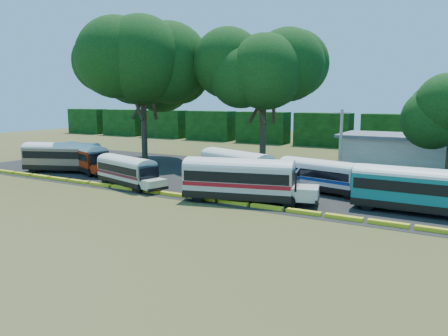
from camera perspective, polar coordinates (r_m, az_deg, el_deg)
The scene contains 15 objects.
ground at distance 38.94m, azimuth -9.22°, elevation -3.69°, with size 160.00×160.00×0.00m, color #364617.
asphalt_strip at distance 48.11m, azimuth 0.81°, elevation -1.13°, with size 64.00×24.00×0.02m, color black.
curb at distance 39.66m, azimuth -8.31°, elevation -3.21°, with size 53.70×0.45×0.30m.
terminal_building at distance 59.93m, azimuth 24.08°, elevation 2.05°, with size 19.00×9.00×4.00m.
treeline_backdrop at distance 81.15m, azimuth 12.83°, elevation 4.92°, with size 130.00×4.00×6.00m.
bus_beige at distance 54.20m, azimuth -20.20°, elevation 1.58°, with size 10.77×6.28×3.47m.
bus_red at distance 53.57m, azimuth -17.76°, elevation 1.52°, with size 10.27×5.66×3.30m.
bus_cream_west at distance 43.51m, azimuth -12.51°, elevation -0.21°, with size 9.27×4.53×2.96m.
bus_cream_east at distance 43.30m, azimuth 1.78°, elevation 0.31°, with size 10.62×6.14×3.42m.
bus_white_red at distance 36.09m, azimuth 2.33°, elevation -1.25°, with size 11.41×5.47×3.65m.
bus_white_blue at distance 40.86m, azimuth 12.51°, elevation -0.76°, with size 9.43×4.29×3.01m.
bus_teal at distance 35.49m, azimuth 23.88°, elevation -2.33°, with size 10.55×2.76×3.46m.
tree_west at distance 60.27m, azimuth -10.62°, elevation 12.80°, with size 13.74×13.74×17.69m.
tree_center at distance 55.82m, azimuth 5.22°, elevation 12.59°, with size 12.30×12.30×16.55m.
utility_pole at distance 45.30m, azimuth 14.99°, elevation 2.84°, with size 1.60×0.30×7.49m.
Camera 1 is at (24.26, -29.25, 8.50)m, focal length 35.00 mm.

